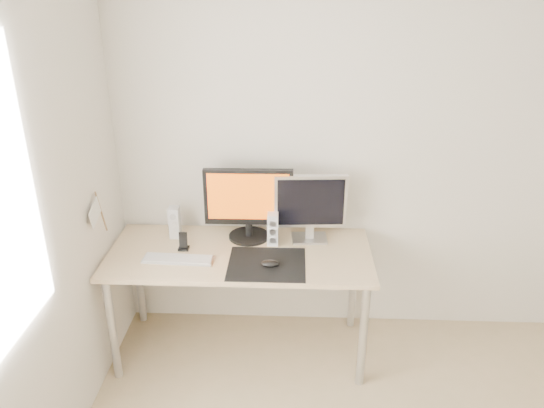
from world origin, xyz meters
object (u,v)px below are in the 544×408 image
object	(u,v)px
speaker_left	(175,222)
phone_dock	(184,244)
main_monitor	(248,202)
mouse	(270,264)
speaker_right	(273,229)
keyboard	(178,259)
second_monitor	(310,205)
desk	(240,263)

from	to	relation	value
speaker_left	phone_dock	size ratio (longest dim) A/B	1.79
phone_dock	main_monitor	bearing A→B (deg)	23.40
mouse	main_monitor	distance (m)	0.45
speaker_right	keyboard	xyz separation A→B (m)	(-0.55, -0.23, -0.10)
main_monitor	speaker_right	distance (m)	0.23
second_monitor	speaker_left	distance (m)	0.87
desk	speaker_left	size ratio (longest dim) A/B	7.74
desk	phone_dock	bearing A→B (deg)	177.25
desk	main_monitor	distance (m)	0.38
speaker_right	phone_dock	xyz separation A→B (m)	(-0.54, -0.09, -0.07)
keyboard	phone_dock	distance (m)	0.14
mouse	main_monitor	bearing A→B (deg)	112.78
mouse	keyboard	xyz separation A→B (m)	(-0.54, 0.05, -0.01)
desk	speaker_left	distance (m)	0.50
main_monitor	second_monitor	distance (m)	0.38
speaker_left	speaker_right	bearing A→B (deg)	-6.32
desk	second_monitor	bearing A→B (deg)	22.94
desk	speaker_right	world-z (taller)	speaker_right
keyboard	second_monitor	bearing A→B (deg)	20.93
keyboard	mouse	bearing A→B (deg)	-5.73
second_monitor	keyboard	bearing A→B (deg)	-159.07
main_monitor	second_monitor	size ratio (longest dim) A/B	1.22
main_monitor	speaker_left	size ratio (longest dim) A/B	2.66
main_monitor	speaker_left	distance (m)	0.50
desk	speaker_left	bearing A→B (deg)	157.19
speaker_right	keyboard	world-z (taller)	speaker_right
mouse	speaker_right	bearing A→B (deg)	89.15
second_monitor	speaker_right	bearing A→B (deg)	-163.20
main_monitor	speaker_right	xyz separation A→B (m)	(0.15, -0.07, -0.15)
second_monitor	keyboard	world-z (taller)	second_monitor
desk	keyboard	size ratio (longest dim) A/B	3.76
speaker_left	speaker_right	distance (m)	0.63
second_monitor	speaker_right	distance (m)	0.28
second_monitor	speaker_left	world-z (taller)	second_monitor
desk	speaker_right	distance (m)	0.29
desk	main_monitor	bearing A→B (deg)	76.99
phone_dock	speaker_right	bearing A→B (deg)	9.89
main_monitor	second_monitor	bearing A→B (deg)	-0.58
main_monitor	keyboard	bearing A→B (deg)	-142.58
phone_dock	speaker_left	bearing A→B (deg)	116.99
speaker_right	second_monitor	bearing A→B (deg)	16.80
main_monitor	second_monitor	world-z (taller)	main_monitor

